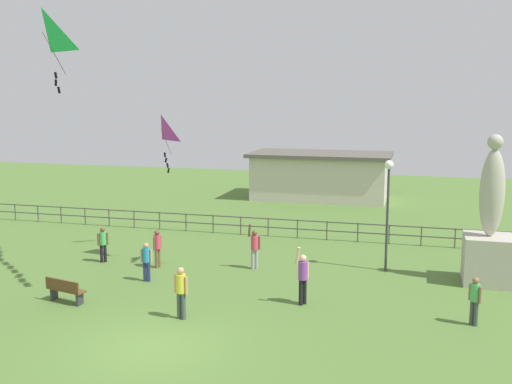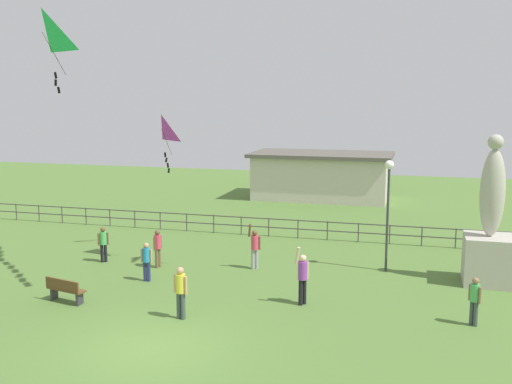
# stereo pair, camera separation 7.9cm
# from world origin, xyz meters

# --- Properties ---
(ground_plane) EXTENTS (80.00, 80.00, 0.00)m
(ground_plane) POSITION_xyz_m (0.00, 0.00, 0.00)
(ground_plane) COLOR #517533
(statue_monument) EXTENTS (1.78, 1.78, 5.63)m
(statue_monument) POSITION_xyz_m (9.71, 8.85, 1.70)
(statue_monument) COLOR #B2AD9E
(statue_monument) RESTS_ON ground_plane
(lamppost) EXTENTS (0.36, 0.36, 4.51)m
(lamppost) POSITION_xyz_m (5.92, 9.47, 3.27)
(lamppost) COLOR #38383D
(lamppost) RESTS_ON ground_plane
(park_bench) EXTENTS (1.55, 0.74, 0.85)m
(park_bench) POSITION_xyz_m (-4.46, 2.67, 0.46)
(park_bench) COLOR brown
(park_bench) RESTS_ON ground_plane
(person_0) EXTENTS (0.50, 0.31, 1.70)m
(person_0) POSITION_xyz_m (-0.04, 2.33, 0.98)
(person_0) COLOR #3F4C47
(person_0) RESTS_ON ground_plane
(person_1) EXTENTS (0.36, 0.35, 1.53)m
(person_1) POSITION_xyz_m (8.88, 4.23, 0.88)
(person_1) COLOR #3F4C47
(person_1) RESTS_ON ground_plane
(person_2) EXTENTS (0.37, 0.33, 1.52)m
(person_2) POSITION_xyz_m (-5.77, 7.55, 0.87)
(person_2) COLOR black
(person_2) RESTS_ON ground_plane
(person_3) EXTENTS (0.45, 0.48, 2.04)m
(person_3) POSITION_xyz_m (3.42, 4.66, 1.03)
(person_3) COLOR black
(person_3) RESTS_ON ground_plane
(person_4) EXTENTS (0.45, 0.28, 1.51)m
(person_4) POSITION_xyz_m (-2.81, 5.60, 0.87)
(person_4) COLOR navy
(person_4) RESTS_ON ground_plane
(person_5) EXTENTS (0.29, 0.47, 1.58)m
(person_5) POSITION_xyz_m (-3.19, 7.42, 0.91)
(person_5) COLOR brown
(person_5) RESTS_ON ground_plane
(person_7) EXTENTS (0.51, 0.34, 1.91)m
(person_7) POSITION_xyz_m (0.72, 8.29, 0.96)
(person_7) COLOR #99999E
(person_7) RESTS_ON ground_plane
(kite_1) EXTENTS (1.19, 1.08, 2.38)m
(kite_1) POSITION_xyz_m (-3.13, 7.96, 5.63)
(kite_1) COLOR #B22DB2
(kite_2) EXTENTS (1.36, 1.23, 2.41)m
(kite_2) POSITION_xyz_m (-3.86, 1.35, 8.84)
(kite_2) COLOR #1EB759
(waterfront_railing) EXTENTS (36.01, 0.06, 0.95)m
(waterfront_railing) POSITION_xyz_m (-0.27, 14.00, 0.62)
(waterfront_railing) COLOR #4C4742
(waterfront_railing) RESTS_ON ground_plane
(pavilion_building) EXTENTS (9.55, 5.21, 3.18)m
(pavilion_building) POSITION_xyz_m (0.54, 26.00, 1.61)
(pavilion_building) COLOR beige
(pavilion_building) RESTS_ON ground_plane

